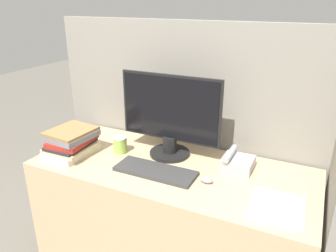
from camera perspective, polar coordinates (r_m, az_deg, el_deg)
cubicle_panel_rear at (r=2.14m, az=4.80°, el=-2.99°), size 1.95×0.04×1.53m
cubicle_panel_right at (r=1.73m, az=26.81°, el=-11.73°), size 0.04×0.72×1.53m
desk at (r=2.04m, az=0.54°, el=-16.63°), size 1.55×0.66×0.77m
monitor at (r=1.87m, az=0.33°, el=1.30°), size 0.61×0.24×0.48m
keyboard at (r=1.76m, az=-2.22°, el=-7.84°), size 0.44×0.16×0.02m
mouse at (r=1.68m, az=6.72°, el=-9.34°), size 0.06×0.04×0.03m
coffee_cup at (r=1.99m, az=-8.32°, el=-3.20°), size 0.08×0.08×0.10m
book_stack at (r=2.01m, az=-16.48°, el=-2.75°), size 0.25×0.29×0.16m
desk_telephone at (r=1.83m, az=11.89°, el=-6.19°), size 0.16×0.18×0.10m
paper_pile at (r=1.57m, az=18.45°, el=-13.21°), size 0.24×0.26×0.01m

